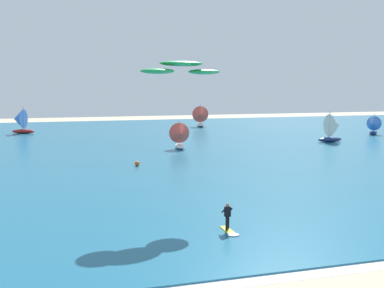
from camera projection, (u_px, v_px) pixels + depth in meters
name	position (u px, v px, depth m)	size (l,w,h in m)	color
ocean	(119.00, 146.00, 62.95)	(160.00, 90.00, 0.10)	#1E607F
shoreline_foam	(169.00, 287.00, 19.28)	(75.19, 1.85, 0.01)	white
kitesurfer	(229.00, 221.00, 26.23)	(0.72, 1.97, 1.67)	yellow
kite	(181.00, 68.00, 31.47)	(6.54, 3.52, 0.95)	#198C3F
sailboat_center_horizon	(334.00, 128.00, 66.99)	(3.98, 3.35, 4.72)	navy
sailboat_leading	(180.00, 136.00, 59.52)	(2.88, 3.39, 3.94)	white
sailboat_heeled_over	(20.00, 121.00, 78.39)	(4.30, 3.80, 4.83)	maroon
sailboat_far_left	(373.00, 125.00, 76.82)	(3.22, 3.04, 3.58)	navy
sailboat_outermost	(201.00, 116.00, 90.67)	(3.59, 4.16, 4.73)	silver
marker_buoy	(137.00, 163.00, 47.33)	(0.53, 0.53, 0.53)	#E55919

